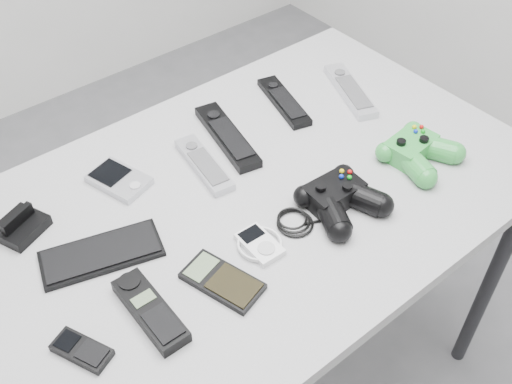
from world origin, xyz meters
TOP-DOWN VIEW (x-y plane):
  - desk at (0.08, 0.01)m, footprint 1.20×0.77m
  - pda_keyboard at (-0.26, 0.06)m, footprint 0.24×0.15m
  - dock_bracket at (-0.35, 0.21)m, footprint 0.11×0.11m
  - pda at (-0.13, 0.21)m, footprint 0.11×0.14m
  - remote_silver_a at (0.04, 0.14)m, footprint 0.08×0.20m
  - remote_black_a at (0.13, 0.18)m, footprint 0.10×0.25m
  - remote_black_b at (0.32, 0.20)m, footprint 0.10×0.21m
  - remote_silver_b at (0.48, 0.13)m, footprint 0.13×0.23m
  - mobile_phone at (-0.38, -0.11)m, footprint 0.08×0.11m
  - cordless_handset at (-0.25, -0.11)m, footprint 0.06×0.17m
  - calculator at (-0.12, -0.14)m, footprint 0.11×0.16m
  - mp3_player at (-0.01, -0.11)m, footprint 0.09×0.09m
  - controller_black at (0.18, -0.13)m, footprint 0.28×0.19m
  - controller_green at (0.42, -0.13)m, footprint 0.17×0.18m

SIDE VIEW (x-z plane):
  - desk at x=0.08m, z-range 0.33..1.13m
  - pda_keyboard at x=-0.26m, z-range 0.80..0.82m
  - calculator at x=-0.12m, z-range 0.80..0.82m
  - mp3_player at x=-0.01m, z-range 0.80..0.82m
  - mobile_phone at x=-0.38m, z-range 0.80..0.82m
  - remote_black_b at x=0.32m, z-range 0.80..0.82m
  - pda at x=-0.13m, z-range 0.80..0.82m
  - remote_silver_a at x=0.04m, z-range 0.80..0.82m
  - remote_silver_b at x=0.48m, z-range 0.80..0.83m
  - remote_black_a at x=0.13m, z-range 0.80..0.83m
  - cordless_handset at x=-0.25m, z-range 0.80..0.83m
  - dock_bracket at x=-0.35m, z-range 0.80..0.85m
  - controller_green at x=0.42m, z-range 0.80..0.86m
  - controller_black at x=0.18m, z-range 0.80..0.86m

